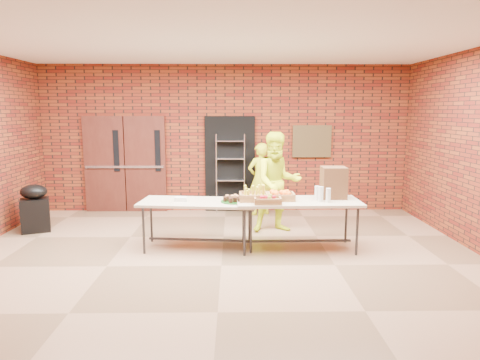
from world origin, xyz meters
name	(u,v)px	position (x,y,z in m)	size (l,w,h in m)	color
room	(220,156)	(0.00, 0.00, 1.60)	(8.08, 7.08, 3.28)	brown
double_doors	(125,164)	(-2.20, 3.44, 1.05)	(1.78, 0.12, 2.10)	#491E14
dark_doorway	(230,164)	(0.10, 3.46, 1.05)	(1.10, 0.06, 2.10)	black
bronze_plaque	(312,141)	(1.90, 3.45, 1.55)	(0.85, 0.04, 0.70)	#46361C
wire_rack	(230,174)	(0.11, 3.32, 0.86)	(0.63, 0.21, 1.71)	silver
table_left	(199,205)	(-0.39, 0.86, 0.71)	(1.95, 0.98, 0.77)	tan
table_right	(298,204)	(1.21, 0.76, 0.74)	(1.96, 0.84, 0.80)	tan
basket_bananas	(255,196)	(0.52, 0.76, 0.87)	(0.49, 0.38, 0.15)	olive
basket_oranges	(280,196)	(0.92, 0.80, 0.86)	(0.46, 0.35, 0.14)	olive
basket_apples	(268,200)	(0.70, 0.53, 0.86)	(0.41, 0.32, 0.13)	olive
muffin_tray	(234,199)	(0.19, 0.79, 0.82)	(0.43, 0.43, 0.11)	#144A13
napkin_box	(181,199)	(-0.67, 0.86, 0.81)	(0.20, 0.13, 0.07)	silver
coffee_dispenser	(333,183)	(1.81, 0.93, 1.06)	(0.39, 0.35, 0.51)	#502C1B
cup_stack_front	(321,194)	(1.55, 0.67, 0.92)	(0.08, 0.08, 0.23)	silver
cup_stack_mid	(328,195)	(1.66, 0.60, 0.91)	(0.07, 0.07, 0.22)	silver
cup_stack_back	(317,193)	(1.52, 0.79, 0.92)	(0.07, 0.07, 0.22)	silver
covered_grill	(35,208)	(-3.49, 1.85, 0.44)	(0.60, 0.56, 0.88)	black
volunteer_woman	(260,179)	(0.75, 3.10, 0.77)	(0.56, 0.37, 1.54)	#D8EB1A
volunteer_man	(277,182)	(0.98, 1.78, 0.92)	(0.89, 0.70, 1.84)	#D8EB1A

